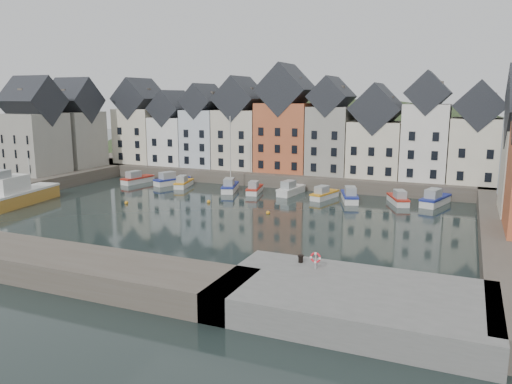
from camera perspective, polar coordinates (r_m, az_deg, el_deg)
The scene contains 21 objects.
ground at distance 60.28m, azimuth -5.70°, elevation -3.02°, with size 260.00×260.00×0.00m, color black.
far_quay at distance 87.06m, azimuth 3.79°, elevation 2.00°, with size 90.00×16.00×2.00m, color #50483D.
left_quay at distance 85.93m, azimuth -26.89°, elevation 0.71°, with size 14.00×54.00×2.00m, color #50483D.
near_quay at distance 34.59m, azimuth 10.99°, elevation -12.21°, with size 18.00×10.00×2.00m, color #60605E.
hillside at distance 115.54m, azimuth 7.96°, elevation -5.48°, with size 153.60×70.40×64.00m.
far_terrace at distance 83.29m, azimuth 5.50°, elevation 7.02°, with size 72.37×8.16×17.78m.
left_terrace at distance 91.39m, azimuth -21.88°, elevation 6.64°, with size 7.65×17.00×15.69m.
mooring_buoys at distance 66.68m, azimuth -6.53°, elevation -1.55°, with size 20.50×5.50×0.50m.
boat_a at distance 86.41m, azimuth -13.46°, elevation 1.45°, with size 2.93×6.32×2.34m.
boat_b at distance 83.83m, azimuth -9.68°, elevation 1.33°, with size 4.14×6.57×2.42m.
boat_c at distance 81.38m, azimuth -8.29°, elevation 1.02°, with size 2.96×5.78×2.12m.
boat_d at distance 76.96m, azimuth -3.00°, elevation 0.65°, with size 3.57×6.39×11.66m.
boat_e at distance 75.35m, azimuth -0.18°, elevation 0.34°, with size 2.82×5.74×2.11m.
boat_f at distance 74.52m, azimuth 3.97°, elevation 0.26°, with size 2.74×6.41×2.38m.
boat_g at distance 71.85m, azimuth 7.78°, elevation -0.28°, with size 3.08×5.85×2.15m.
boat_h at distance 70.74m, azimuth 10.66°, elevation -0.48°, with size 3.77×6.49×2.38m.
boat_i at distance 70.60m, azimuth 15.95°, elevation -0.79°, with size 3.80×5.97×2.20m.
boat_j at distance 71.30m, azimuth 19.77°, elevation -0.82°, with size 3.87×6.93×2.54m.
large_vessel at distance 74.17m, azimuth -25.57°, elevation -0.23°, with size 5.13×12.62×6.38m.
mooring_bollard at distance 38.43m, azimuth 5.13°, elevation -7.57°, with size 0.48×0.48×0.56m.
life_ring_post at distance 36.89m, azimuth 6.83°, elevation -7.51°, with size 0.80×0.17×1.30m.
Camera 1 is at (28.27, -51.24, 14.48)m, focal length 35.00 mm.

